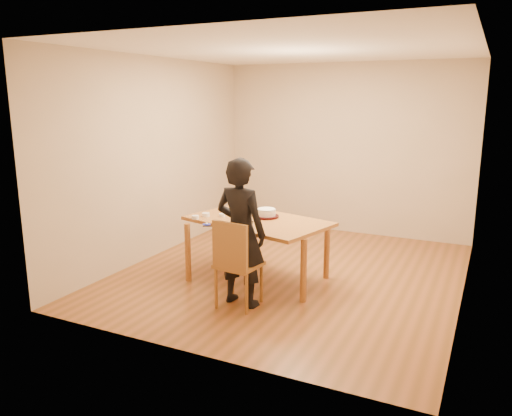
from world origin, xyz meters
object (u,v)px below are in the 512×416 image
at_px(dining_chair, 239,265).
at_px(person, 241,232).
at_px(cake, 266,213).
at_px(cake_plate, 266,216).
at_px(dining_table, 258,221).

height_order(dining_chair, person, person).
bearing_deg(cake, person, -83.12).
bearing_deg(cake_plate, dining_table, -107.23).
distance_m(dining_table, dining_chair, 0.84).
relative_size(cake, person, 0.14).
bearing_deg(dining_chair, cake, 104.15).
bearing_deg(cake_plate, person, -83.12).
height_order(cake_plate, cake, cake).
relative_size(dining_chair, cake, 1.85).
height_order(dining_table, dining_chair, dining_table).
height_order(dining_table, cake, cake).
bearing_deg(dining_table, person, -63.72).
relative_size(cake_plate, person, 0.19).
distance_m(dining_table, person, 0.75).
height_order(dining_chair, cake_plate, cake_plate).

